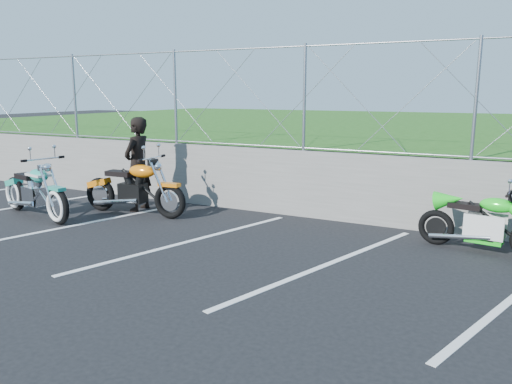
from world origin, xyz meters
The scene contains 9 objects.
ground centered at (0.00, 0.00, 0.00)m, with size 90.00×90.00×0.00m, color black.
retaining_wall centered at (0.00, 3.50, 0.65)m, with size 30.00×0.22×1.30m, color #62625E.
grass_field centered at (0.00, 13.50, 0.65)m, with size 30.00×20.00×1.30m, color #1E4D14.
chain_link_fence centered at (0.00, 3.50, 2.30)m, with size 28.00×0.03×2.00m.
parking_lines centered at (1.20, 1.00, 0.00)m, with size 18.29×4.31×0.01m.
cruiser_turquoise centered at (-3.57, 1.00, 0.48)m, with size 2.38×0.82×1.20m.
naked_orange centered at (-1.99, 2.04, 0.50)m, with size 2.37×0.80×1.18m.
sportbike_green centered at (4.31, 2.60, 0.43)m, with size 1.91×0.68×0.99m.
person_standing centered at (-2.19, 2.40, 0.96)m, with size 0.70×0.46×1.92m, color black.
Camera 1 is at (4.57, -5.49, 2.42)m, focal length 35.00 mm.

